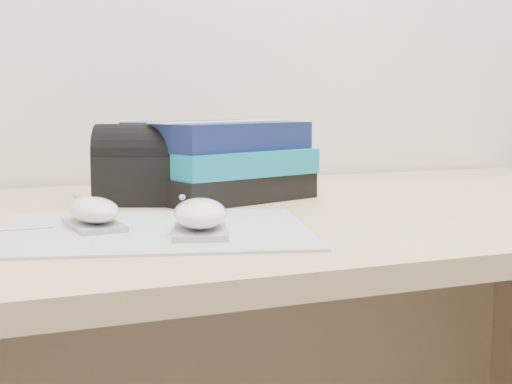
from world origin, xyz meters
name	(u,v)px	position (x,y,z in m)	size (l,w,h in m)	color
desk	(249,343)	(0.00, 1.64, 0.50)	(1.60, 0.80, 0.73)	tan
mousepad	(154,230)	(-0.20, 1.45, 0.73)	(0.39, 0.30, 0.00)	#92929A
mouse_rear	(94,212)	(-0.27, 1.49, 0.75)	(0.07, 0.11, 0.04)	#9E9EA1
mouse_front	(200,216)	(-0.16, 1.40, 0.75)	(0.09, 0.13, 0.05)	#ABABAD
book_stack	(219,161)	(-0.03, 1.71, 0.79)	(0.31, 0.28, 0.13)	black
pouch	(139,165)	(-0.17, 1.70, 0.79)	(0.16, 0.14, 0.13)	black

